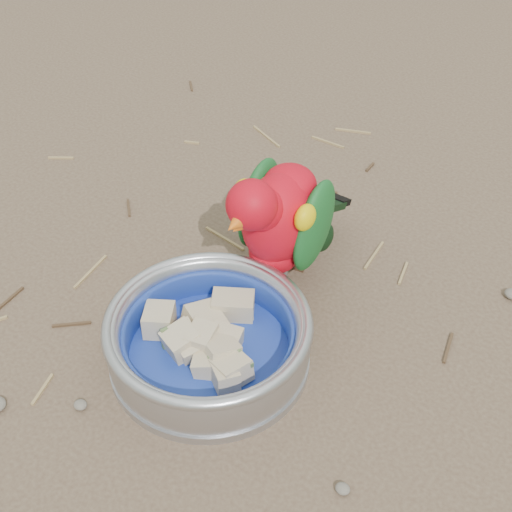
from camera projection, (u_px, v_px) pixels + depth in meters
The scene contains 6 objects.
ground at pixel (234, 343), 0.77m from camera, with size 60.00×60.00×0.00m, color brown.
food_bowl at pixel (210, 355), 0.74m from camera, with size 0.21×0.21×0.02m, color #B2B2BA.
bowl_wall at pixel (209, 336), 0.72m from camera, with size 0.21×0.21×0.04m, color #B2B2BA, non-canonical shape.
fruit_wedges at pixel (209, 340), 0.73m from camera, with size 0.12×0.12×0.03m, color #C6B18D, non-canonical shape.
lory_parrot at pixel (279, 228), 0.78m from camera, with size 0.10×0.21×0.17m, color red, non-canonical shape.
ground_debris at pixel (267, 284), 0.83m from camera, with size 0.90×0.80×0.01m, color #9F8353, non-canonical shape.
Camera 1 is at (0.32, -0.40, 0.57)m, focal length 50.00 mm.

